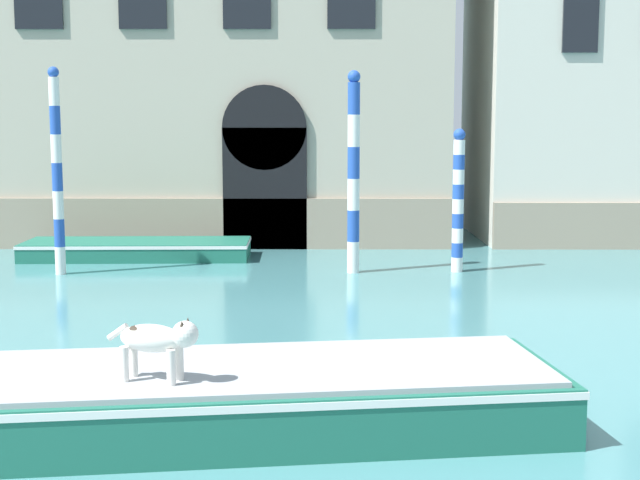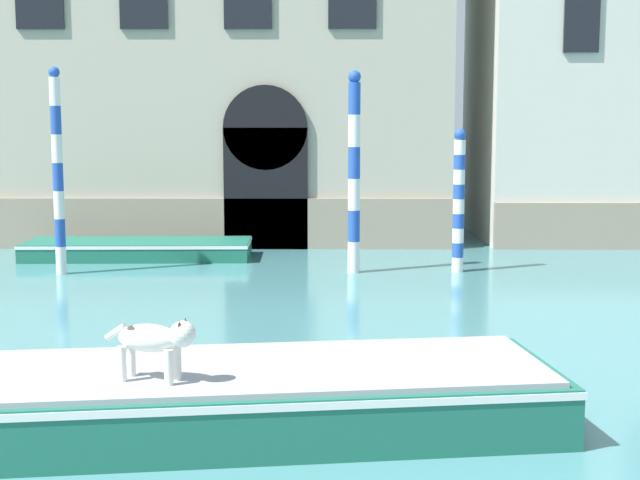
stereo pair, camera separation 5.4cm
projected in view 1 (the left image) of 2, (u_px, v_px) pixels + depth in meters
The scene contains 6 objects.
boat_foreground at pixel (156, 399), 9.81m from camera, with size 9.22×3.45×0.72m.
dog_on_deck at pixel (158, 340), 9.27m from camera, with size 1.01×0.46×0.68m.
boat_moored_near_palazzo at pixel (138, 249), 22.67m from camera, with size 5.73×2.04×0.45m.
mooring_pole_0 at pixel (57, 171), 19.98m from camera, with size 0.25×0.25×4.66m.
mooring_pole_3 at pixel (458, 200), 20.43m from camera, with size 0.27×0.27×3.30m.
mooring_pole_4 at pixel (354, 172), 20.22m from camera, with size 0.29×0.29×4.59m.
Camera 1 is at (5.09, -3.59, 3.40)m, focal length 50.00 mm.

